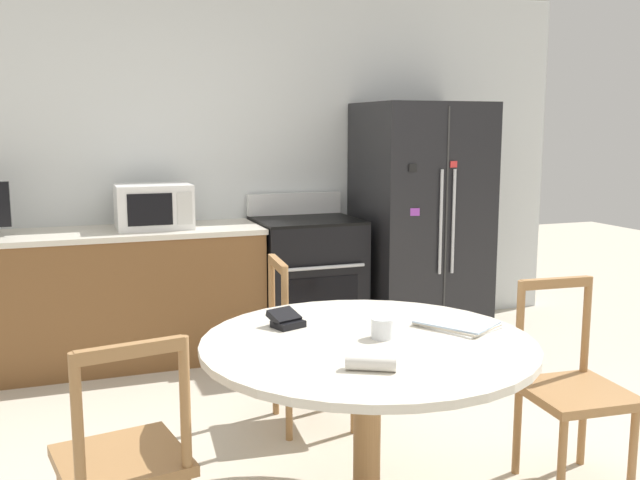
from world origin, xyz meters
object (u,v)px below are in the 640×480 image
microwave (154,206)px  dining_chair_right (572,390)px  dining_chair_left (124,463)px  oven_range (307,280)px  dining_chair_far (308,345)px  wallet (286,320)px  candle_glass (382,330)px  refrigerator (420,221)px

microwave → dining_chair_right: 2.89m
dining_chair_left → oven_range: bearing=48.3°
dining_chair_left → microwave: bearing=70.3°
dining_chair_far → dining_chair_right: (0.88, -1.00, 0.00)m
dining_chair_right → dining_chair_left: 1.91m
oven_range → dining_chair_left: oven_range is taller
dining_chair_right → wallet: (-1.20, 0.34, 0.34)m
microwave → dining_chair_far: (0.61, -1.40, -0.61)m
oven_range → dining_chair_left: 2.83m
dining_chair_left → candle_glass: bearing=-4.9°
refrigerator → microwave: refrigerator is taller
wallet → refrigerator: bearing=49.7°
refrigerator → wallet: bearing=-130.3°
microwave → dining_chair_left: 2.55m
oven_range → dining_chair_right: oven_range is taller
microwave → candle_glass: size_ratio=5.55×
dining_chair_far → wallet: size_ratio=5.64×
refrigerator → wallet: 2.57m
dining_chair_far → dining_chair_right: same height
oven_range → wallet: size_ratio=6.75×
refrigerator → candle_glass: refrigerator is taller
dining_chair_far → wallet: 0.81m
dining_chair_left → wallet: dining_chair_left is taller
oven_range → dining_chair_far: bearing=-108.7°
wallet → candle_glass: bearing=-43.3°
oven_range → dining_chair_right: 2.41m
refrigerator → candle_glass: 2.63m
dining_chair_right → dining_chair_far: bearing=-44.4°
microwave → oven_range: bearing=-1.7°
microwave → candle_glass: microwave is taller
oven_range → candle_glass: bearing=-101.7°
dining_chair_left → wallet: size_ratio=5.64×
dining_chair_far → candle_glass: size_ratio=10.21×
wallet → microwave: bearing=97.8°
wallet → oven_range: bearing=68.8°
dining_chair_right → wallet: 1.29m
refrigerator → dining_chair_right: (-0.46, -2.30, -0.44)m
candle_glass → oven_range: bearing=78.3°
dining_chair_far → dining_chair_left: bearing=-39.6°
refrigerator → oven_range: 0.97m
microwave → candle_glass: 2.44m
dining_chair_right → oven_range: bearing=-75.6°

